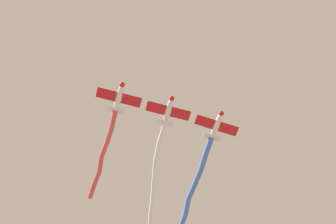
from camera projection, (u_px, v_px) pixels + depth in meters
airplane_lead at (119, 97)px, 85.37m from camera, size 6.21×6.64×1.87m
smoke_trail_lead at (103, 157)px, 89.12m from camera, size 12.96×12.47×1.63m
airplane_left_wing at (168, 111)px, 86.62m from camera, size 6.18×6.66×1.87m
smoke_trail_left_wing at (155, 178)px, 90.88m from camera, size 16.98×11.87×2.33m
airplane_right_wing at (216, 125)px, 87.32m from camera, size 6.43×6.43×1.87m
smoke_trail_right_wing at (188, 205)px, 93.18m from camera, size 20.91×18.94×1.74m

